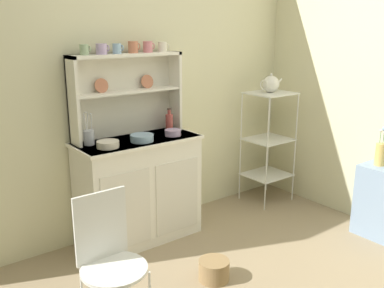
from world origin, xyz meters
The scene contains 19 objects.
wall_back centered at (0.00, 1.62, 1.25)m, with size 3.84×0.05×2.50m, color beige.
hutch_cabinet centered at (-0.18, 1.37, 0.44)m, with size 0.99×0.45×0.85m.
hutch_shelf_unit centered at (-0.18, 1.53, 1.23)m, with size 0.92×0.18×0.65m.
bakers_rack centered at (1.26, 1.31, 0.67)m, with size 0.42×0.37×1.09m.
wire_chair centered at (-0.91, 0.45, 0.52)m, with size 0.36×0.36×0.85m.
floor_basket centered at (-0.09, 0.53, 0.07)m, with size 0.21×0.21×0.15m, color #93754C.
cup_sage_0 centered at (-0.52, 1.49, 1.54)m, with size 0.08×0.06×0.08m.
cup_lilac_1 centered at (-0.38, 1.49, 1.54)m, with size 0.10×0.08×0.08m.
cup_sky_2 centered at (-0.25, 1.49, 1.54)m, with size 0.08×0.07×0.08m.
cup_terracotta_3 centered at (-0.12, 1.49, 1.55)m, with size 0.09×0.08×0.09m.
cup_rose_4 centered at (0.02, 1.49, 1.55)m, with size 0.09×0.07×0.09m.
cup_cream_5 centered at (0.15, 1.49, 1.54)m, with size 0.09×0.07×0.08m.
bowl_mixing_large centered at (-0.47, 1.29, 0.87)m, with size 0.16×0.16×0.05m, color silver.
bowl_floral_medium centered at (-0.18, 1.29, 0.88)m, with size 0.18×0.18×0.05m, color #8EB2D1.
bowl_cream_small centered at (0.11, 1.29, 0.87)m, with size 0.13×0.13×0.05m, color #B79ECC.
jam_bottle centered at (0.18, 1.45, 0.93)m, with size 0.06×0.06×0.19m.
utensil_jar centered at (-0.54, 1.45, 0.91)m, with size 0.08×0.08×0.25m.
porcelain_teapot centered at (1.25, 1.31, 1.17)m, with size 0.25×0.16×0.18m.
flower_vase centered at (1.44, 0.26, 0.71)m, with size 0.08×0.08×0.33m.
Camera 1 is at (-1.82, -1.48, 1.71)m, focal length 40.38 mm.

